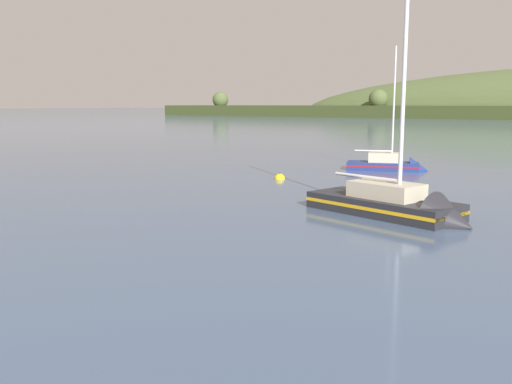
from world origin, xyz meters
The scene contains 3 objects.
sailboat_near_mooring centered at (-4.47, 51.54, 0.25)m, with size 7.01×4.27×11.26m.
sailboat_midwater_white centered at (2.48, 32.70, 0.27)m, with size 9.22×5.27×15.07m.
mooring_buoy_midchannel centered at (-9.61, 41.65, 0.00)m, with size 0.79×0.79×0.87m.
Camera 1 is at (11.02, 6.42, 5.50)m, focal length 38.75 mm.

